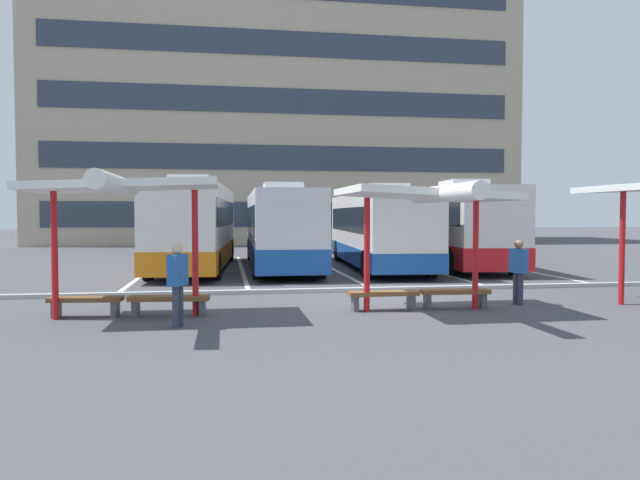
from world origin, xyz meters
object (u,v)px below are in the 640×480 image
(coach_bus_1, at_px, (280,230))
(waiting_passenger_0, at_px, (518,268))
(coach_bus_0, at_px, (196,227))
(coach_bus_3, at_px, (453,227))
(bench_0, at_px, (86,302))
(bench_1, at_px, (169,301))
(waiting_passenger_1, at_px, (178,279))
(bench_2, at_px, (383,296))
(bench_3, at_px, (455,294))
(waiting_shelter_1, at_px, (426,197))
(waiting_shelter_0, at_px, (123,189))
(coach_bus_2, at_px, (378,230))

(coach_bus_1, bearing_deg, waiting_passenger_0, -66.19)
(coach_bus_0, height_order, coach_bus_3, coach_bus_0)
(bench_0, relative_size, bench_1, 0.89)
(coach_bus_0, relative_size, waiting_passenger_1, 6.95)
(coach_bus_1, height_order, waiting_passenger_1, coach_bus_1)
(bench_2, bearing_deg, bench_3, 1.66)
(waiting_shelter_1, bearing_deg, coach_bus_3, 65.58)
(bench_0, distance_m, bench_2, 6.72)
(waiting_shelter_0, bearing_deg, waiting_passenger_1, -41.51)
(coach_bus_0, relative_size, coach_bus_1, 0.98)
(coach_bus_1, bearing_deg, coach_bus_3, -2.42)
(bench_0, xyz_separation_m, bench_3, (8.52, -0.05, 0.00))
(bench_2, bearing_deg, coach_bus_3, 61.13)
(coach_bus_3, xyz_separation_m, bench_3, (-4.36, -11.12, -1.35))
(coach_bus_0, distance_m, bench_3, 13.25)
(coach_bus_1, bearing_deg, bench_3, -74.45)
(waiting_passenger_0, relative_size, waiting_passenger_1, 0.96)
(waiting_shelter_1, bearing_deg, bench_0, 176.11)
(bench_1, height_order, waiting_passenger_0, waiting_passenger_0)
(waiting_shelter_0, relative_size, bench_2, 2.61)
(bench_0, height_order, bench_3, same)
(coach_bus_3, height_order, bench_1, coach_bus_3)
(waiting_shelter_0, xyz_separation_m, waiting_shelter_1, (6.72, -0.07, -0.14))
(bench_1, xyz_separation_m, waiting_passenger_0, (8.47, 0.33, 0.59))
(waiting_passenger_1, bearing_deg, bench_3, 12.74)
(coach_bus_1, distance_m, bench_2, 11.64)
(coach_bus_3, bearing_deg, bench_2, -118.87)
(coach_bus_0, xyz_separation_m, coach_bus_3, (11.01, -0.26, -0.04))
(coach_bus_3, distance_m, bench_3, 12.02)
(coach_bus_2, distance_m, bench_3, 10.83)
(coach_bus_2, height_order, bench_1, coach_bus_2)
(coach_bus_3, xyz_separation_m, waiting_passenger_1, (-10.78, -12.57, -0.71))
(waiting_shelter_1, height_order, bench_2, waiting_shelter_1)
(coach_bus_2, relative_size, waiting_passenger_1, 6.64)
(bench_2, height_order, waiting_passenger_1, waiting_passenger_1)
(coach_bus_1, relative_size, coach_bus_3, 1.06)
(coach_bus_1, relative_size, bench_3, 7.08)
(waiting_shelter_0, relative_size, waiting_passenger_0, 2.69)
(waiting_shelter_0, distance_m, bench_3, 8.02)
(coach_bus_1, bearing_deg, bench_2, -83.14)
(waiting_passenger_0, bearing_deg, waiting_passenger_1, -168.29)
(coach_bus_2, xyz_separation_m, bench_2, (-2.68, -10.77, -1.26))
(bench_1, xyz_separation_m, bench_2, (4.92, 0.04, -0.00))
(bench_0, height_order, bench_1, same)
(coach_bus_1, xyz_separation_m, coach_bus_2, (4.06, -0.72, -0.00))
(coach_bus_2, bearing_deg, bench_1, -125.08)
(waiting_shelter_0, distance_m, waiting_passenger_1, 2.42)
(waiting_shelter_0, relative_size, waiting_passenger_1, 2.58)
(waiting_shelter_1, distance_m, waiting_passenger_1, 5.86)
(coach_bus_3, height_order, waiting_shelter_0, coach_bus_3)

